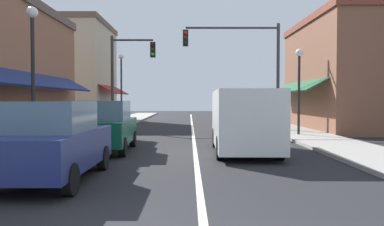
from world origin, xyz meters
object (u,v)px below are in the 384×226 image
(traffic_signal_mast_arm, at_px, (246,58))
(traffic_signal_left_corner, at_px, (126,68))
(parked_car_nearest_left, at_px, (53,142))
(van_in_lane, at_px, (244,119))
(street_lamp_left_near, at_px, (33,56))
(parked_car_second_left, at_px, (105,126))
(street_lamp_left_far, at_px, (121,78))
(street_lamp_right_mid, at_px, (299,77))

(traffic_signal_mast_arm, relative_size, traffic_signal_left_corner, 1.08)
(traffic_signal_mast_arm, xyz_separation_m, traffic_signal_left_corner, (-6.93, 1.38, -0.49))
(parked_car_nearest_left, relative_size, van_in_lane, 0.79)
(traffic_signal_mast_arm, bearing_deg, street_lamp_left_near, -130.57)
(traffic_signal_mast_arm, bearing_deg, traffic_signal_left_corner, 168.77)
(parked_car_nearest_left, height_order, parked_car_second_left, same)
(parked_car_nearest_left, height_order, street_lamp_left_far, street_lamp_left_far)
(street_lamp_right_mid, bearing_deg, street_lamp_left_far, 137.46)
(van_in_lane, bearing_deg, street_lamp_right_mid, 59.95)
(van_in_lane, bearing_deg, parked_car_second_left, 177.22)
(van_in_lane, height_order, traffic_signal_mast_arm, traffic_signal_mast_arm)
(street_lamp_right_mid, distance_m, street_lamp_left_far, 13.90)
(van_in_lane, height_order, traffic_signal_left_corner, traffic_signal_left_corner)
(parked_car_second_left, height_order, street_lamp_left_near, street_lamp_left_near)
(traffic_signal_mast_arm, bearing_deg, parked_car_nearest_left, -115.01)
(street_lamp_left_near, bearing_deg, traffic_signal_left_corner, 83.70)
(van_in_lane, distance_m, street_lamp_left_near, 7.14)
(traffic_signal_mast_arm, height_order, street_lamp_right_mid, traffic_signal_mast_arm)
(van_in_lane, relative_size, traffic_signal_left_corner, 0.93)
(parked_car_second_left, bearing_deg, street_lamp_right_mid, 31.31)
(traffic_signal_mast_arm, distance_m, street_lamp_left_near, 12.53)
(parked_car_second_left, xyz_separation_m, street_lamp_left_far, (-1.99, 14.71, 2.52))
(van_in_lane, xyz_separation_m, street_lamp_left_far, (-6.76, 15.06, 2.25))
(street_lamp_right_mid, bearing_deg, traffic_signal_left_corner, 154.01)
(street_lamp_right_mid, bearing_deg, van_in_lane, -121.44)
(parked_car_second_left, xyz_separation_m, street_lamp_right_mid, (8.24, 5.32, 2.04))
(traffic_signal_mast_arm, xyz_separation_m, street_lamp_left_far, (-8.09, 6.35, -0.76))
(traffic_signal_mast_arm, bearing_deg, street_lamp_right_mid, -54.90)
(traffic_signal_mast_arm, bearing_deg, street_lamp_left_far, 141.89)
(street_lamp_right_mid, relative_size, street_lamp_left_far, 0.84)
(parked_car_nearest_left, bearing_deg, street_lamp_left_far, 95.92)
(parked_car_second_left, relative_size, traffic_signal_left_corner, 0.74)
(parked_car_nearest_left, distance_m, parked_car_second_left, 4.92)
(parked_car_nearest_left, bearing_deg, street_lamp_right_mid, 51.26)
(parked_car_nearest_left, xyz_separation_m, street_lamp_left_near, (-1.93, 3.79, 2.32))
(traffic_signal_left_corner, xyz_separation_m, street_lamp_left_near, (-1.20, -10.87, -0.47))
(parked_car_nearest_left, height_order, van_in_lane, van_in_lane)
(parked_car_second_left, xyz_separation_m, van_in_lane, (4.77, -0.35, 0.27))
(parked_car_nearest_left, height_order, traffic_signal_left_corner, traffic_signal_left_corner)
(traffic_signal_left_corner, distance_m, street_lamp_left_near, 10.94)
(van_in_lane, distance_m, traffic_signal_mast_arm, 9.32)
(van_in_lane, bearing_deg, traffic_signal_left_corner, 120.41)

